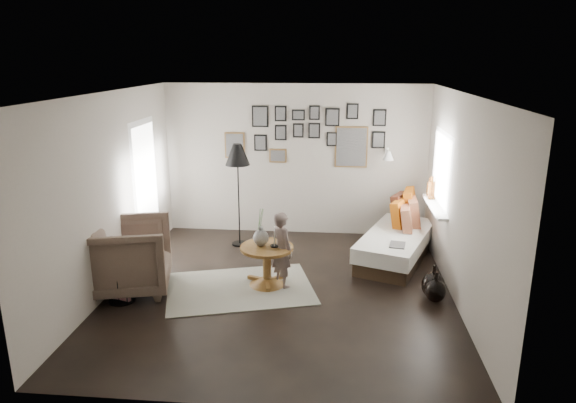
# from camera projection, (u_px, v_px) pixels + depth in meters

# --- Properties ---
(ground) EXTENTS (4.80, 4.80, 0.00)m
(ground) POSITION_uv_depth(u_px,v_px,m) (281.00, 290.00, 6.90)
(ground) COLOR black
(ground) RESTS_ON ground
(wall_back) EXTENTS (4.50, 0.00, 4.50)m
(wall_back) POSITION_uv_depth(u_px,v_px,m) (295.00, 160.00, 8.84)
(wall_back) COLOR #9F978B
(wall_back) RESTS_ON ground
(wall_front) EXTENTS (4.50, 0.00, 4.50)m
(wall_front) POSITION_uv_depth(u_px,v_px,m) (249.00, 273.00, 4.24)
(wall_front) COLOR #9F978B
(wall_front) RESTS_ON ground
(wall_left) EXTENTS (0.00, 4.80, 4.80)m
(wall_left) POSITION_uv_depth(u_px,v_px,m) (111.00, 193.00, 6.74)
(wall_left) COLOR #9F978B
(wall_left) RESTS_ON ground
(wall_right) EXTENTS (0.00, 4.80, 4.80)m
(wall_right) POSITION_uv_depth(u_px,v_px,m) (461.00, 201.00, 6.34)
(wall_right) COLOR #9F978B
(wall_right) RESTS_ON ground
(ceiling) EXTENTS (4.80, 4.80, 0.00)m
(ceiling) POSITION_uv_depth(u_px,v_px,m) (280.00, 93.00, 6.19)
(ceiling) COLOR white
(ceiling) RESTS_ON wall_back
(door_left) EXTENTS (0.00, 2.14, 2.14)m
(door_left) POSITION_uv_depth(u_px,v_px,m) (146.00, 189.00, 7.96)
(door_left) COLOR white
(door_left) RESTS_ON wall_left
(window_right) EXTENTS (0.15, 1.32, 1.30)m
(window_right) POSITION_uv_depth(u_px,v_px,m) (433.00, 201.00, 7.73)
(window_right) COLOR white
(window_right) RESTS_ON wall_right
(gallery_wall) EXTENTS (2.74, 0.03, 1.08)m
(gallery_wall) POSITION_uv_depth(u_px,v_px,m) (312.00, 135.00, 8.68)
(gallery_wall) COLOR brown
(gallery_wall) RESTS_ON wall_back
(wall_sconce) EXTENTS (0.18, 0.36, 0.16)m
(wall_sconce) POSITION_uv_depth(u_px,v_px,m) (388.00, 155.00, 8.40)
(wall_sconce) COLOR white
(wall_sconce) RESTS_ON wall_back
(rug) EXTENTS (2.22, 1.83, 0.01)m
(rug) POSITION_uv_depth(u_px,v_px,m) (240.00, 288.00, 6.94)
(rug) COLOR beige
(rug) RESTS_ON ground
(pedestal_table) EXTENTS (0.72, 0.72, 0.57)m
(pedestal_table) POSITION_uv_depth(u_px,v_px,m) (267.00, 267.00, 6.98)
(pedestal_table) COLOR brown
(pedestal_table) RESTS_ON ground
(vase) EXTENTS (0.21, 0.21, 0.52)m
(vase) POSITION_uv_depth(u_px,v_px,m) (261.00, 235.00, 6.88)
(vase) COLOR black
(vase) RESTS_ON pedestal_table
(candles) EXTENTS (0.12, 0.12, 0.27)m
(candles) POSITION_uv_depth(u_px,v_px,m) (275.00, 237.00, 6.85)
(candles) COLOR black
(candles) RESTS_ON pedestal_table
(daybed) EXTENTS (1.45, 2.08, 0.94)m
(daybed) POSITION_uv_depth(u_px,v_px,m) (396.00, 239.00, 7.96)
(daybed) COLOR black
(daybed) RESTS_ON ground
(magazine_on_daybed) EXTENTS (0.26, 0.32, 0.02)m
(magazine_on_daybed) POSITION_uv_depth(u_px,v_px,m) (397.00, 245.00, 7.30)
(magazine_on_daybed) COLOR black
(magazine_on_daybed) RESTS_ON daybed
(armchair) EXTENTS (1.28, 1.26, 0.96)m
(armchair) POSITION_uv_depth(u_px,v_px,m) (129.00, 256.00, 6.78)
(armchair) COLOR brown
(armchair) RESTS_ON ground
(armchair_cushion) EXTENTS (0.52, 0.53, 0.20)m
(armchair_cushion) POSITION_uv_depth(u_px,v_px,m) (131.00, 255.00, 6.83)
(armchair_cushion) COLOR white
(armchair_cushion) RESTS_ON armchair
(floor_lamp) EXTENTS (0.40, 0.40, 1.70)m
(floor_lamp) POSITION_uv_depth(u_px,v_px,m) (238.00, 158.00, 8.17)
(floor_lamp) COLOR black
(floor_lamp) RESTS_ON ground
(magazine_basket) EXTENTS (0.36, 0.36, 0.39)m
(magazine_basket) POSITION_uv_depth(u_px,v_px,m) (121.00, 287.00, 6.54)
(magazine_basket) COLOR black
(magazine_basket) RESTS_ON ground
(demijohn_large) EXTENTS (0.30, 0.30, 0.45)m
(demijohn_large) POSITION_uv_depth(u_px,v_px,m) (433.00, 285.00, 6.64)
(demijohn_large) COLOR black
(demijohn_large) RESTS_ON ground
(demijohn_small) EXTENTS (0.27, 0.27, 0.41)m
(demijohn_small) POSITION_uv_depth(u_px,v_px,m) (435.00, 290.00, 6.53)
(demijohn_small) COLOR black
(demijohn_small) RESTS_ON ground
(child) EXTENTS (0.44, 0.45, 1.05)m
(child) POSITION_uv_depth(u_px,v_px,m) (282.00, 250.00, 6.89)
(child) COLOR #665550
(child) RESTS_ON ground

